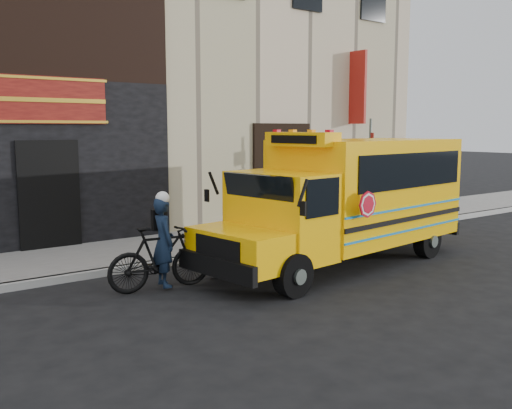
{
  "coord_description": "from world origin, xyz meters",
  "views": [
    {
      "loc": [
        -7.25,
        -8.4,
        2.99
      ],
      "look_at": [
        0.33,
        1.85,
        1.29
      ],
      "focal_mm": 40.0,
      "sensor_mm": 36.0,
      "label": 1
    }
  ],
  "objects": [
    {
      "name": "curb",
      "position": [
        0.0,
        2.6,
        0.07
      ],
      "size": [
        40.0,
        0.2,
        0.15
      ],
      "primitive_type": "cube",
      "color": "#A09F9A",
      "rests_on": "ground"
    },
    {
      "name": "ground",
      "position": [
        0.0,
        0.0,
        0.0
      ],
      "size": [
        120.0,
        120.0,
        0.0
      ],
      "primitive_type": "plane",
      "color": "black",
      "rests_on": "ground"
    },
    {
      "name": "cyclist",
      "position": [
        -2.43,
        1.02,
        0.84
      ],
      "size": [
        0.47,
        0.65,
        1.68
      ],
      "primitive_type": "imported",
      "rotation": [
        0.0,
        0.0,
        1.46
      ],
      "color": "#101D31",
      "rests_on": "ground"
    },
    {
      "name": "sidewalk",
      "position": [
        0.0,
        4.1,
        0.07
      ],
      "size": [
        40.0,
        3.0,
        0.15
      ],
      "primitive_type": "cube",
      "color": "#63605D",
      "rests_on": "ground"
    },
    {
      "name": "building",
      "position": [
        -0.04,
        10.45,
        6.13
      ],
      "size": [
        20.0,
        10.7,
        12.0
      ],
      "color": "beige",
      "rests_on": "sidewalk"
    },
    {
      "name": "bicycle",
      "position": [
        -2.52,
        0.99,
        0.6
      ],
      "size": [
        2.06,
        0.81,
        1.2
      ],
      "primitive_type": "imported",
      "rotation": [
        0.0,
        0.0,
        1.45
      ],
      "color": "black",
      "rests_on": "ground"
    },
    {
      "name": "sign_pole",
      "position": [
        5.35,
        3.03,
        1.8
      ],
      "size": [
        0.14,
        0.27,
        3.28
      ],
      "color": "#47504B",
      "rests_on": "ground"
    },
    {
      "name": "school_bus",
      "position": [
        1.85,
        0.44,
        1.51
      ],
      "size": [
        7.11,
        2.95,
        2.92
      ],
      "color": "black",
      "rests_on": "ground"
    }
  ]
}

